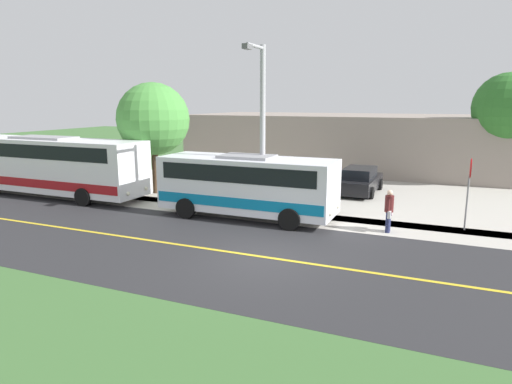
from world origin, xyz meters
The scene contains 14 objects.
ground_plane centered at (0.00, 0.00, 0.00)m, with size 120.00×120.00×0.00m, color #3D6633.
road_surface centered at (0.00, 0.00, 0.00)m, with size 8.00×100.00×0.01m, color #28282B.
sidewalk centered at (-5.20, 0.00, 0.00)m, with size 2.40×100.00×0.01m, color #B2ADA3.
parking_lot_surface centered at (-12.40, 3.00, 0.00)m, with size 14.00×36.00×0.01m, color #B2ADA3.
road_centre_line centered at (0.00, 0.00, 0.01)m, with size 0.16×100.00×0.00m, color gold.
shuttle_bus_front centered at (-4.55, -2.72, 1.53)m, with size 2.75×7.86×2.77m.
transit_bus_rear centered at (-4.57, -14.67, 1.76)m, with size 2.78×12.02×3.21m.
pedestrian_with_bags centered at (-4.60, 3.33, 0.91)m, with size 0.72×0.34×1.69m.
stop_sign centered at (-6.10, 6.13, 1.96)m, with size 0.76×0.07×2.88m.
street_light_pole centered at (-4.87, -2.18, 4.09)m, with size 1.97×0.24×7.37m.
parked_car_near centered at (-11.86, 0.89, 0.69)m, with size 4.45×2.11×1.45m.
tree_curbside centered at (-7.40, -9.61, 4.09)m, with size 3.93×3.93×6.07m.
tree_lot_edge centered at (-17.40, 8.40, 4.69)m, with size 4.06×4.06×6.74m.
commercial_building centered at (-21.40, -1.81, 2.02)m, with size 10.00×23.29×4.04m, color gray.
Camera 1 is at (12.94, 5.17, 5.06)m, focal length 31.22 mm.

